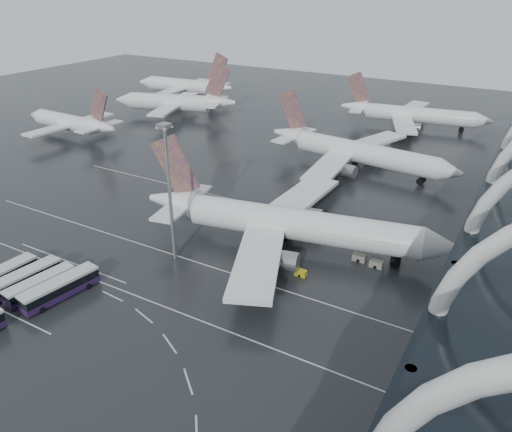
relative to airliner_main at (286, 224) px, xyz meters
The scene contains 19 objects.
ground 27.35m from the airliner_main, 108.14° to the right, with size 420.00×420.00×0.00m, color black.
lane_marking_near 29.23m from the airliner_main, 106.90° to the right, with size 120.00×0.25×0.01m, color silver.
lane_marking_mid 16.73m from the airliner_main, 121.74° to the right, with size 120.00×0.25×0.01m, color silver.
lane_marking_far 17.53m from the airliner_main, 119.98° to the left, with size 120.00×0.25×0.01m, color silver.
bus_bay_line_north 41.54m from the airliner_main, 141.75° to the right, with size 28.00×0.25×0.01m, color silver.
airliner_main is the anchor object (origin of this frame).
airliner_gate_b 49.39m from the airliner_main, 94.44° to the left, with size 56.29×50.24×19.54m.
airliner_gate_c 98.96m from the airliner_main, 90.93° to the left, with size 51.45×47.00×18.33m.
jet_remote_west 100.47m from the airliner_main, 161.85° to the left, with size 41.36×33.28×18.06m.
jet_remote_mid 107.66m from the airliner_main, 139.65° to the left, with size 46.93×38.15×20.76m.
jet_remote_far 137.96m from the airliner_main, 135.57° to the left, with size 46.84×37.77×20.38m.
bus_row_near_a 51.99m from the airliner_main, 134.87° to the right, with size 3.55×12.92×3.15m.
bus_row_near_b 47.87m from the airliner_main, 132.85° to the right, with size 4.15×12.76×3.08m.
bus_row_near_c 45.32m from the airliner_main, 129.33° to the right, with size 4.26×12.30×2.97m.
bus_row_near_d 42.25m from the airliner_main, 125.94° to the right, with size 4.89×13.77×3.32m.
floodlight_mast 24.54m from the airliner_main, 138.47° to the right, with size 2.01×2.01×26.24m.
gse_cart_belly_a 11.53m from the airliner_main, 48.07° to the right, with size 2.08×1.23×1.13m, color gold.
gse_cart_belly_b 15.24m from the airliner_main, ahead, with size 2.50×1.48×1.36m, color slate.
gse_cart_belly_d 18.49m from the airliner_main, ahead, with size 2.43×1.44×1.33m, color slate.
Camera 1 is at (46.73, -52.09, 48.66)m, focal length 35.00 mm.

